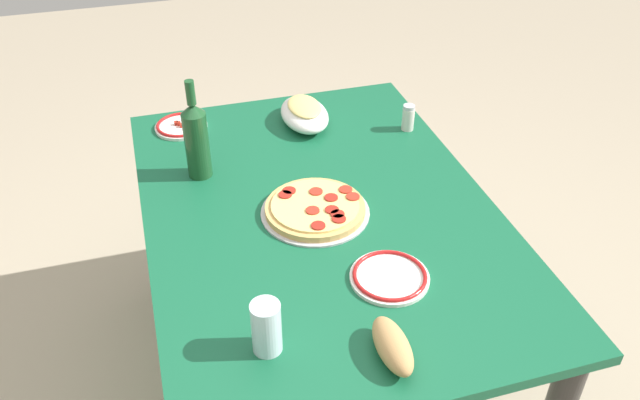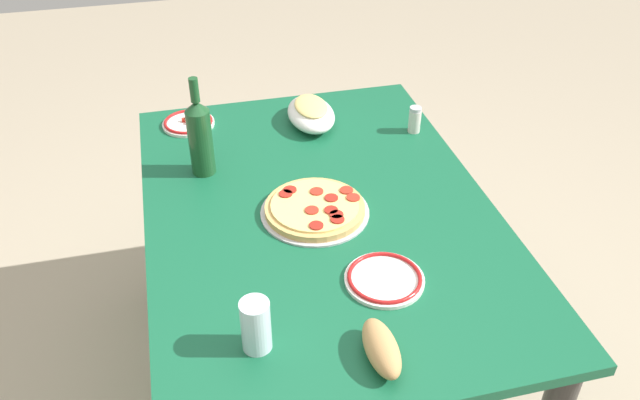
{
  "view_description": "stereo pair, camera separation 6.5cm",
  "coord_description": "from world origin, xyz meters",
  "px_view_note": "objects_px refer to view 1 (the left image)",
  "views": [
    {
      "loc": [
        1.37,
        -0.4,
        1.82
      ],
      "look_at": [
        0.0,
        0.0,
        0.78
      ],
      "focal_mm": 36.73,
      "sensor_mm": 36.0,
      "label": 1
    },
    {
      "loc": [
        1.39,
        -0.34,
        1.82
      ],
      "look_at": [
        0.0,
        0.0,
        0.78
      ],
      "focal_mm": 36.73,
      "sensor_mm": 36.0,
      "label": 2
    }
  ],
  "objects_px": {
    "wine_bottle": "(196,139)",
    "side_plate_far": "(390,276)",
    "dining_table": "(320,241)",
    "baked_pasta_dish": "(304,113)",
    "spice_shaker": "(408,118)",
    "side_plate_near": "(181,126)",
    "pepperoni_pizza": "(315,209)",
    "water_glass": "(266,327)",
    "bread_loaf": "(391,346)"
  },
  "relations": [
    {
      "from": "wine_bottle",
      "to": "side_plate_far",
      "type": "distance_m",
      "value": 0.69
    },
    {
      "from": "dining_table",
      "to": "baked_pasta_dish",
      "type": "relative_size",
      "value": 5.6
    },
    {
      "from": "spice_shaker",
      "to": "side_plate_near",
      "type": "bearing_deg",
      "value": -106.86
    },
    {
      "from": "pepperoni_pizza",
      "to": "side_plate_far",
      "type": "xyz_separation_m",
      "value": [
        0.3,
        0.1,
        -0.01
      ]
    },
    {
      "from": "wine_bottle",
      "to": "water_glass",
      "type": "bearing_deg",
      "value": 3.59
    },
    {
      "from": "water_glass",
      "to": "side_plate_far",
      "type": "bearing_deg",
      "value": 111.21
    },
    {
      "from": "pepperoni_pizza",
      "to": "baked_pasta_dish",
      "type": "relative_size",
      "value": 1.23
    },
    {
      "from": "baked_pasta_dish",
      "to": "water_glass",
      "type": "relative_size",
      "value": 1.9
    },
    {
      "from": "dining_table",
      "to": "water_glass",
      "type": "relative_size",
      "value": 10.62
    },
    {
      "from": "baked_pasta_dish",
      "to": "wine_bottle",
      "type": "xyz_separation_m",
      "value": [
        0.2,
        -0.37,
        0.08
      ]
    },
    {
      "from": "bread_loaf",
      "to": "pepperoni_pizza",
      "type": "bearing_deg",
      "value": -178.37
    },
    {
      "from": "bread_loaf",
      "to": "dining_table",
      "type": "bearing_deg",
      "value": 179.74
    },
    {
      "from": "dining_table",
      "to": "spice_shaker",
      "type": "xyz_separation_m",
      "value": [
        -0.34,
        0.4,
        0.16
      ]
    },
    {
      "from": "baked_pasta_dish",
      "to": "bread_loaf",
      "type": "bearing_deg",
      "value": -4.89
    },
    {
      "from": "side_plate_far",
      "to": "spice_shaker",
      "type": "xyz_separation_m",
      "value": [
        -0.65,
        0.32,
        0.03
      ]
    },
    {
      "from": "dining_table",
      "to": "bread_loaf",
      "type": "distance_m",
      "value": 0.56
    },
    {
      "from": "dining_table",
      "to": "water_glass",
      "type": "height_order",
      "value": "water_glass"
    },
    {
      "from": "wine_bottle",
      "to": "spice_shaker",
      "type": "bearing_deg",
      "value": 96.29
    },
    {
      "from": "dining_table",
      "to": "side_plate_near",
      "type": "height_order",
      "value": "side_plate_near"
    },
    {
      "from": "dining_table",
      "to": "bread_loaf",
      "type": "bearing_deg",
      "value": -0.26
    },
    {
      "from": "baked_pasta_dish",
      "to": "wine_bottle",
      "type": "relative_size",
      "value": 0.8
    },
    {
      "from": "side_plate_near",
      "to": "bread_loaf",
      "type": "bearing_deg",
      "value": 15.94
    },
    {
      "from": "spice_shaker",
      "to": "pepperoni_pizza",
      "type": "bearing_deg",
      "value": -49.67
    },
    {
      "from": "side_plate_far",
      "to": "spice_shaker",
      "type": "distance_m",
      "value": 0.73
    },
    {
      "from": "side_plate_near",
      "to": "spice_shaker",
      "type": "distance_m",
      "value": 0.74
    },
    {
      "from": "bread_loaf",
      "to": "wine_bottle",
      "type": "bearing_deg",
      "value": -160.18
    },
    {
      "from": "wine_bottle",
      "to": "bread_loaf",
      "type": "bearing_deg",
      "value": 19.82
    },
    {
      "from": "side_plate_near",
      "to": "side_plate_far",
      "type": "xyz_separation_m",
      "value": [
        0.87,
        0.39,
        -0.0
      ]
    },
    {
      "from": "bread_loaf",
      "to": "water_glass",
      "type": "bearing_deg",
      "value": -111.04
    },
    {
      "from": "side_plate_far",
      "to": "bread_loaf",
      "type": "bearing_deg",
      "value": -20.73
    },
    {
      "from": "baked_pasta_dish",
      "to": "spice_shaker",
      "type": "bearing_deg",
      "value": 67.63
    },
    {
      "from": "dining_table",
      "to": "bread_loaf",
      "type": "relative_size",
      "value": 8.3
    },
    {
      "from": "wine_bottle",
      "to": "water_glass",
      "type": "distance_m",
      "value": 0.71
    },
    {
      "from": "bread_loaf",
      "to": "spice_shaker",
      "type": "distance_m",
      "value": 0.96
    },
    {
      "from": "pepperoni_pizza",
      "to": "water_glass",
      "type": "relative_size",
      "value": 2.34
    },
    {
      "from": "dining_table",
      "to": "wine_bottle",
      "type": "relative_size",
      "value": 4.46
    },
    {
      "from": "baked_pasta_dish",
      "to": "bread_loaf",
      "type": "distance_m",
      "value": 1.0
    },
    {
      "from": "baked_pasta_dish",
      "to": "spice_shaker",
      "type": "xyz_separation_m",
      "value": [
        0.13,
        0.31,
        0.0
      ]
    },
    {
      "from": "pepperoni_pizza",
      "to": "dining_table",
      "type": "bearing_deg",
      "value": 130.44
    },
    {
      "from": "water_glass",
      "to": "side_plate_far",
      "type": "xyz_separation_m",
      "value": [
        -0.13,
        0.33,
        -0.05
      ]
    },
    {
      "from": "wine_bottle",
      "to": "bread_loaf",
      "type": "height_order",
      "value": "wine_bottle"
    },
    {
      "from": "spice_shaker",
      "to": "water_glass",
      "type": "bearing_deg",
      "value": -39.5
    },
    {
      "from": "baked_pasta_dish",
      "to": "spice_shaker",
      "type": "relative_size",
      "value": 2.76
    },
    {
      "from": "side_plate_near",
      "to": "spice_shaker",
      "type": "bearing_deg",
      "value": 73.14
    },
    {
      "from": "side_plate_near",
      "to": "spice_shaker",
      "type": "relative_size",
      "value": 1.96
    },
    {
      "from": "wine_bottle",
      "to": "side_plate_near",
      "type": "relative_size",
      "value": 1.77
    },
    {
      "from": "wine_bottle",
      "to": "side_plate_far",
      "type": "bearing_deg",
      "value": 32.73
    },
    {
      "from": "wine_bottle",
      "to": "spice_shaker",
      "type": "distance_m",
      "value": 0.69
    },
    {
      "from": "dining_table",
      "to": "pepperoni_pizza",
      "type": "bearing_deg",
      "value": -49.56
    },
    {
      "from": "water_glass",
      "to": "side_plate_far",
      "type": "height_order",
      "value": "water_glass"
    }
  ]
}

